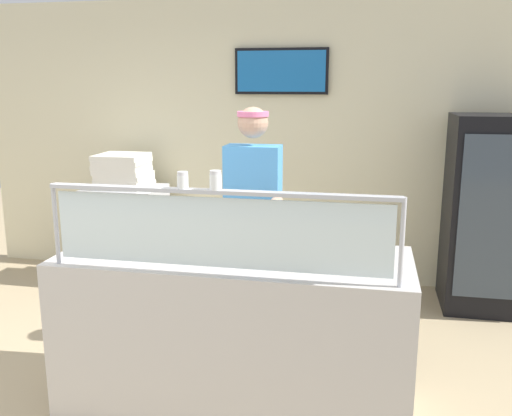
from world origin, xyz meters
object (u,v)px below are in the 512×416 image
(drink_fridge, at_px, (488,214))
(pizza_box_stack, at_px, (123,171))
(pizza_tray, at_px, (230,247))
(pizza_server, at_px, (223,244))
(parmesan_shaker, at_px, (183,181))
(worker_figure, at_px, (254,216))
(pepper_flake_shaker, at_px, (216,181))

(drink_fridge, height_order, pizza_box_stack, drink_fridge)
(pizza_tray, bearing_deg, pizza_box_stack, 129.87)
(pizza_box_stack, bearing_deg, pizza_tray, -50.13)
(pizza_server, distance_m, pizza_box_stack, 2.32)
(pizza_server, height_order, parmesan_shaker, parmesan_shaker)
(pizza_tray, xyz_separation_m, pizza_box_stack, (-1.49, 1.79, 0.14))
(pizza_server, height_order, worker_figure, worker_figure)
(pizza_tray, xyz_separation_m, pepper_flake_shaker, (0.04, -0.44, 0.47))
(parmesan_shaker, height_order, worker_figure, worker_figure)
(pizza_tray, bearing_deg, pepper_flake_shaker, -84.40)
(pizza_server, relative_size, worker_figure, 0.16)
(drink_fridge, bearing_deg, parmesan_shaker, -130.33)
(worker_figure, distance_m, pizza_box_stack, 1.89)
(parmesan_shaker, bearing_deg, worker_figure, 82.69)
(pizza_tray, relative_size, pepper_flake_shaker, 4.49)
(pepper_flake_shaker, bearing_deg, pizza_server, 100.99)
(pizza_tray, height_order, pizza_server, pizza_server)
(drink_fridge, distance_m, pizza_box_stack, 3.30)
(pepper_flake_shaker, distance_m, pizza_box_stack, 2.72)
(worker_figure, bearing_deg, pizza_tray, -90.79)
(pizza_server, distance_m, worker_figure, 0.66)
(pizza_server, distance_m, drink_fridge, 2.61)
(pepper_flake_shaker, relative_size, pizza_box_stack, 0.21)
(worker_figure, distance_m, drink_fridge, 2.15)
(parmesan_shaker, relative_size, pepper_flake_shaker, 0.89)
(pizza_server, bearing_deg, pepper_flake_shaker, -72.40)
(pizza_tray, height_order, worker_figure, worker_figure)
(worker_figure, bearing_deg, parmesan_shaker, -97.31)
(parmesan_shaker, distance_m, pepper_flake_shaker, 0.17)
(parmesan_shaker, distance_m, pizza_box_stack, 2.63)
(drink_fridge, bearing_deg, pepper_flake_shaker, -127.70)
(pizza_server, relative_size, drink_fridge, 0.17)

